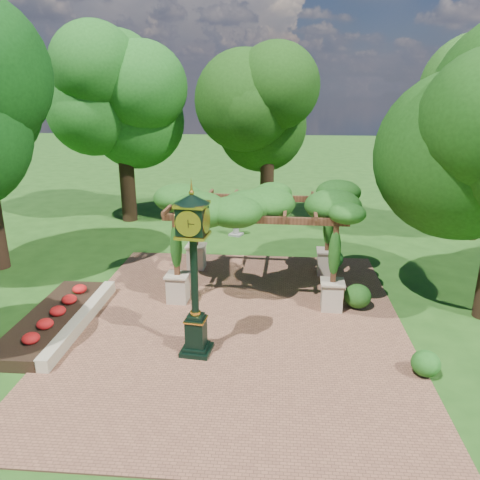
{
  "coord_description": "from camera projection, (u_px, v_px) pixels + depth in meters",
  "views": [
    {
      "loc": [
        1.14,
        -11.61,
        6.84
      ],
      "look_at": [
        0.0,
        2.5,
        2.2
      ],
      "focal_mm": 35.0,
      "sensor_mm": 36.0,
      "label": 1
    }
  ],
  "objects": [
    {
      "name": "border_wall",
      "position": [
        82.0,
        320.0,
        13.98
      ],
      "size": [
        0.35,
        5.0,
        0.4
      ],
      "primitive_type": "cube",
      "color": "#C6B793",
      "rests_on": "ground"
    },
    {
      "name": "tree_north",
      "position": [
        268.0,
        111.0,
        23.35
      ],
      "size": [
        4.79,
        4.79,
        8.29
      ],
      "color": "#331E14",
      "rests_on": "ground"
    },
    {
      "name": "pedestal_clock",
      "position": [
        194.0,
        261.0,
        11.8
      ],
      "size": [
        0.97,
        0.97,
        4.45
      ],
      "rotation": [
        0.0,
        0.0,
        -0.11
      ],
      "color": "black",
      "rests_on": "brick_plaza"
    },
    {
      "name": "brick_plaza",
      "position": [
        236.0,
        324.0,
        14.16
      ],
      "size": [
        10.0,
        12.0,
        0.04
      ],
      "primitive_type": "cube",
      "color": "brown",
      "rests_on": "ground"
    },
    {
      "name": "flower_bed",
      "position": [
        53.0,
        320.0,
        14.05
      ],
      "size": [
        1.5,
        5.0,
        0.36
      ],
      "primitive_type": "cube",
      "color": "red",
      "rests_on": "ground"
    },
    {
      "name": "pergola",
      "position": [
        258.0,
        206.0,
        15.85
      ],
      "size": [
        5.96,
        3.87,
        3.67
      ],
      "rotation": [
        0.0,
        0.0,
        -0.03
      ],
      "color": "tan",
      "rests_on": "brick_plaza"
    },
    {
      "name": "shrub_front",
      "position": [
        426.0,
        363.0,
        11.52
      ],
      "size": [
        0.84,
        0.84,
        0.64
      ],
      "primitive_type": "ellipsoid",
      "rotation": [
        0.0,
        0.0,
        0.2
      ],
      "color": "#1E5718",
      "rests_on": "brick_plaza"
    },
    {
      "name": "ground",
      "position": [
        233.0,
        341.0,
        13.22
      ],
      "size": [
        120.0,
        120.0,
        0.0
      ],
      "primitive_type": "plane",
      "color": "#1E4714",
      "rests_on": "ground"
    },
    {
      "name": "shrub_back",
      "position": [
        333.0,
        259.0,
        18.39
      ],
      "size": [
        0.86,
        0.86,
        0.75
      ],
      "primitive_type": "ellipsoid",
      "rotation": [
        0.0,
        0.0,
        0.03
      ],
      "color": "#1E5C1A",
      "rests_on": "brick_plaza"
    },
    {
      "name": "sundial",
      "position": [
        236.0,
        226.0,
        22.52
      ],
      "size": [
        0.73,
        0.73,
        1.02
      ],
      "rotation": [
        0.0,
        0.0,
        -0.36
      ],
      "color": "gray",
      "rests_on": "ground"
    },
    {
      "name": "shrub_mid",
      "position": [
        358.0,
        296.0,
        15.06
      ],
      "size": [
        0.91,
        0.91,
        0.78
      ],
      "primitive_type": "ellipsoid",
      "rotation": [
        0.0,
        0.0,
        -0.06
      ],
      "color": "#215317",
      "rests_on": "brick_plaza"
    },
    {
      "name": "tree_west_far",
      "position": [
        121.0,
        94.0,
        23.22
      ],
      "size": [
        4.58,
        4.58,
        9.51
      ],
      "color": "black",
      "rests_on": "ground"
    }
  ]
}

